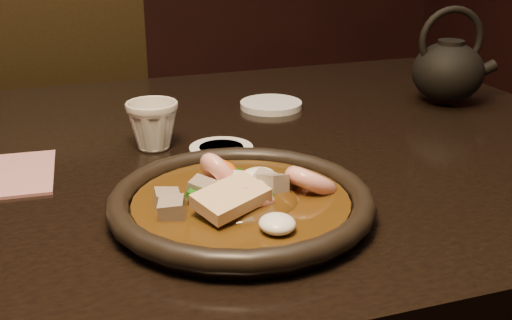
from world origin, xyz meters
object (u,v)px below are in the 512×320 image
object	(u,v)px
tea_cup	(153,124)
table	(89,214)
plate	(241,203)
chair	(55,153)
teapot	(449,69)

from	to	relation	value
tea_cup	table	bearing A→B (deg)	-164.31
table	tea_cup	xyz separation A→B (m)	(0.10, 0.03, 0.11)
table	plate	bearing A→B (deg)	-55.24
table	chair	xyz separation A→B (m)	(-0.03, 0.70, -0.15)
table	teapot	size ratio (longest dim) A/B	9.43
table	teapot	distance (m)	0.66
tea_cup	teapot	world-z (taller)	teapot
plate	teapot	size ratio (longest dim) A/B	1.78
table	plate	size ratio (longest dim) A/B	5.29
plate	tea_cup	world-z (taller)	tea_cup
chair	table	bearing A→B (deg)	90.65
chair	teapot	xyz separation A→B (m)	(0.68, -0.61, 0.29)
chair	tea_cup	size ratio (longest dim) A/B	12.62
chair	teapot	size ratio (longest dim) A/B	5.63
chair	tea_cup	world-z (taller)	chair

